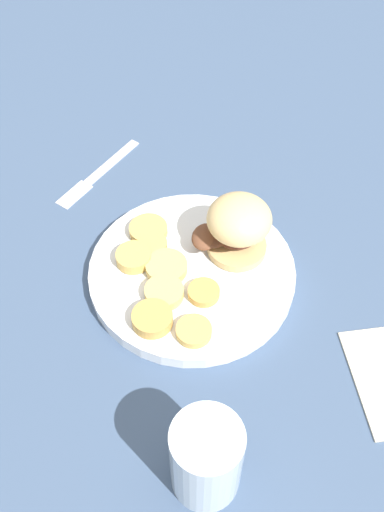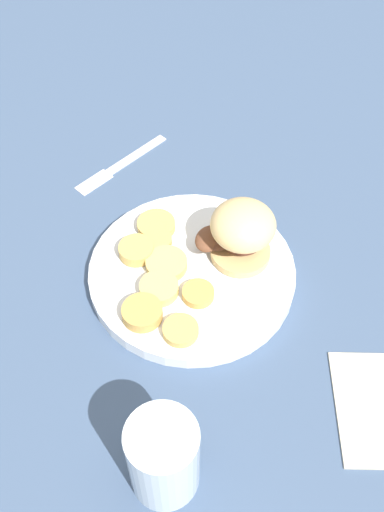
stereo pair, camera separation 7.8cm
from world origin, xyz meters
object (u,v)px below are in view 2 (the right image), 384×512
object	(u,v)px
dinner_plate	(192,272)
drinking_glass	(163,458)
sandwich	(240,232)
fork	(121,164)

from	to	relation	value
dinner_plate	drinking_glass	xyz separation A→B (m)	(0.20, 0.18, 0.04)
dinner_plate	sandwich	world-z (taller)	sandwich
dinner_plate	sandwich	distance (m)	0.09
fork	drinking_glass	bearing A→B (deg)	57.07
dinner_plate	sandwich	xyz separation A→B (m)	(-0.06, 0.02, 0.05)
dinner_plate	drinking_glass	distance (m)	0.27
dinner_plate	fork	xyz separation A→B (m)	(-0.07, -0.24, -0.01)
sandwich	drinking_glass	distance (m)	0.31
sandwich	fork	size ratio (longest dim) A/B	0.57
dinner_plate	fork	bearing A→B (deg)	-105.85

